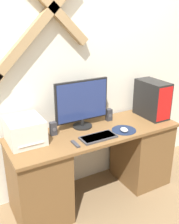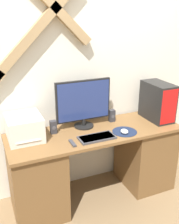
% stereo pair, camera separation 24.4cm
% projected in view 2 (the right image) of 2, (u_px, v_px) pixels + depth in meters
% --- Properties ---
extents(ground_plane, '(12.00, 12.00, 0.00)m').
position_uv_depth(ground_plane, '(107.00, 212.00, 2.57)').
color(ground_plane, brown).
extents(wall_back, '(6.40, 0.13, 2.70)m').
position_uv_depth(wall_back, '(80.00, 62.00, 2.60)').
color(wall_back, silver).
rests_on(wall_back, ground_plane).
extents(desk, '(1.70, 0.58, 0.75)m').
position_uv_depth(desk, '(95.00, 163.00, 2.67)').
color(desk, brown).
rests_on(desk, ground_plane).
extents(monitor, '(0.56, 0.19, 0.48)m').
position_uv_depth(monitor, '(84.00, 102.00, 2.55)').
color(monitor, black).
rests_on(monitor, desk).
extents(keyboard, '(0.34, 0.16, 0.02)m').
position_uv_depth(keyboard, '(97.00, 137.00, 2.39)').
color(keyboard, '#3D3D42').
rests_on(keyboard, desk).
extents(mousepad, '(0.24, 0.24, 0.00)m').
position_uv_depth(mousepad, '(125.00, 132.00, 2.52)').
color(mousepad, '#19233D').
rests_on(mousepad, desk).
extents(mouse, '(0.07, 0.08, 0.04)m').
position_uv_depth(mouse, '(124.00, 131.00, 2.48)').
color(mouse, silver).
rests_on(mouse, mousepad).
extents(computer_tower, '(0.21, 0.38, 0.40)m').
position_uv_depth(computer_tower, '(158.00, 101.00, 2.75)').
color(computer_tower, black).
rests_on(computer_tower, desk).
extents(printer, '(0.31, 0.35, 0.22)m').
position_uv_depth(printer, '(24.00, 128.00, 2.35)').
color(printer, beige).
rests_on(printer, desk).
extents(speaker_left, '(0.06, 0.06, 0.13)m').
position_uv_depth(speaker_left, '(53.00, 127.00, 2.47)').
color(speaker_left, '#2D2D33').
rests_on(speaker_left, desk).
extents(speaker_right, '(0.06, 0.06, 0.13)m').
position_uv_depth(speaker_right, '(112.00, 116.00, 2.74)').
color(speaker_right, '#2D2D33').
rests_on(speaker_right, desk).
extents(remote_control, '(0.03, 0.13, 0.02)m').
position_uv_depth(remote_control, '(72.00, 143.00, 2.29)').
color(remote_control, '#38383D').
rests_on(remote_control, desk).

